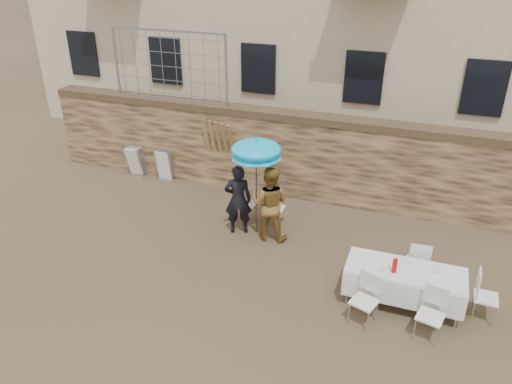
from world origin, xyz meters
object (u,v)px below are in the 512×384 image
(soda_bottle, at_px, (395,266))
(table_chair_front_right, at_px, (431,315))
(couple_chair_left, at_px, (247,202))
(couple_chair_right, at_px, (275,207))
(chair_stack_right, at_px, (166,163))
(banquet_table, at_px, (406,272))
(chair_stack_left, at_px, (138,159))
(table_chair_front_left, at_px, (364,301))
(woman_dress, at_px, (270,204))
(man_suit, at_px, (238,200))
(table_chair_side, at_px, (486,296))
(umbrella, at_px, (256,152))
(table_chair_back, at_px, (418,261))

(soda_bottle, height_order, table_chair_front_right, soda_bottle)
(couple_chair_left, bearing_deg, couple_chair_right, 179.98)
(soda_bottle, distance_m, chair_stack_right, 7.40)
(banquet_table, xyz_separation_m, soda_bottle, (-0.20, -0.15, 0.17))
(banquet_table, height_order, chair_stack_left, chair_stack_left)
(soda_bottle, xyz_separation_m, table_chair_front_left, (-0.40, -0.60, -0.43))
(soda_bottle, bearing_deg, woman_dress, 152.02)
(couple_chair_right, xyz_separation_m, soda_bottle, (2.89, -2.06, 0.43))
(man_suit, bearing_deg, table_chair_side, 144.71)
(woman_dress, relative_size, couple_chair_right, 1.81)
(woman_dress, bearing_deg, couple_chair_left, -40.55)
(banquet_table, distance_m, chair_stack_right, 7.50)
(table_chair_front_left, bearing_deg, table_chair_front_right, 18.55)
(table_chair_front_right, bearing_deg, chair_stack_right, 163.33)
(table_chair_front_left, bearing_deg, man_suit, 165.08)
(couple_chair_left, relative_size, chair_stack_right, 1.04)
(couple_chair_right, bearing_deg, soda_bottle, 144.64)
(umbrella, distance_m, table_chair_side, 5.20)
(umbrella, xyz_separation_m, table_chair_side, (4.79, -1.36, -1.52))
(woman_dress, xyz_separation_m, chair_stack_right, (-3.69, 1.95, -0.41))
(couple_chair_right, distance_m, banquet_table, 3.64)
(couple_chair_left, distance_m, table_chair_front_left, 4.15)
(table_chair_front_right, relative_size, chair_stack_left, 1.04)
(soda_bottle, height_order, chair_stack_left, soda_bottle)
(umbrella, relative_size, banquet_table, 1.01)
(chair_stack_left, bearing_deg, banquet_table, -23.48)
(man_suit, distance_m, couple_chair_right, 0.96)
(umbrella, distance_m, couple_chair_right, 1.62)
(man_suit, relative_size, chair_stack_right, 1.81)
(table_chair_front_left, height_order, chair_stack_left, table_chair_front_left)
(chair_stack_left, bearing_deg, man_suit, -27.00)
(table_chair_front_left, bearing_deg, couple_chair_left, 158.73)
(man_suit, bearing_deg, table_chair_front_left, 124.87)
(banquet_table, height_order, soda_bottle, soda_bottle)
(umbrella, relative_size, chair_stack_left, 2.30)
(umbrella, distance_m, chair_stack_right, 4.12)
(couple_chair_left, bearing_deg, chair_stack_left, -20.13)
(woman_dress, relative_size, table_chair_front_left, 1.81)
(woman_dress, xyz_separation_m, table_chair_front_right, (3.54, -2.11, -0.39))
(table_chair_front_left, bearing_deg, table_chair_side, 41.57)
(umbrella, xyz_separation_m, chair_stack_left, (-4.24, 1.85, -1.54))
(couple_chair_right, relative_size, table_chair_front_left, 1.00)
(woman_dress, distance_m, umbrella, 1.19)
(umbrella, bearing_deg, chair_stack_left, 156.36)
(umbrella, distance_m, table_chair_front_right, 4.72)
(umbrella, distance_m, soda_bottle, 3.74)
(banquet_table, bearing_deg, table_chair_front_left, -128.66)
(banquet_table, height_order, table_chair_back, table_chair_back)
(umbrella, height_order, soda_bottle, umbrella)
(table_chair_side, bearing_deg, woman_dress, 75.64)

